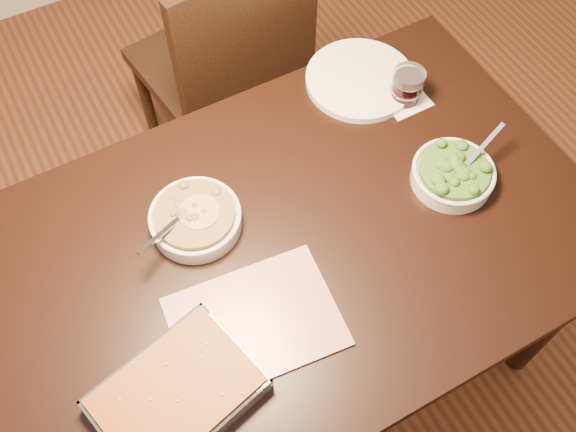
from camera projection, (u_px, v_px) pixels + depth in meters
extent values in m
plane|color=#3F2512|center=(292.00, 351.00, 2.09)|extent=(4.00, 4.00, 0.00)
cube|color=black|center=(294.00, 243.00, 1.46)|extent=(1.40, 0.90, 0.04)
cube|color=black|center=(294.00, 257.00, 1.52)|extent=(1.26, 0.76, 0.08)
cylinder|color=black|center=(554.00, 317.00, 1.77)|extent=(0.07, 0.07, 0.71)
cylinder|color=black|center=(36.00, 299.00, 1.80)|extent=(0.07, 0.07, 0.71)
cylinder|color=black|center=(403.00, 133.00, 2.11)|extent=(0.07, 0.07, 0.71)
cube|color=#9D352D|center=(255.00, 322.00, 1.34)|extent=(0.37, 0.29, 0.01)
cube|color=white|center=(404.00, 99.00, 1.66)|extent=(0.11, 0.11, 0.00)
cylinder|color=silver|center=(196.00, 221.00, 1.45)|extent=(0.21, 0.21, 0.04)
torus|color=silver|center=(195.00, 215.00, 1.43)|extent=(0.21, 0.21, 0.01)
cylinder|color=#34250E|center=(194.00, 214.00, 1.43)|extent=(0.18, 0.18, 0.02)
cube|color=silver|center=(176.00, 232.00, 1.39)|extent=(0.12, 0.07, 0.04)
cylinder|color=maroon|center=(199.00, 212.00, 1.42)|extent=(0.09, 0.09, 0.00)
cylinder|color=silver|center=(452.00, 176.00, 1.51)|extent=(0.19, 0.19, 0.04)
torus|color=silver|center=(454.00, 171.00, 1.50)|extent=(0.20, 0.20, 0.01)
cylinder|color=#234C11|center=(455.00, 170.00, 1.49)|extent=(0.17, 0.17, 0.02)
cube|color=silver|center=(472.00, 151.00, 1.50)|extent=(0.13, 0.05, 0.04)
cube|color=silver|center=(179.00, 398.00, 1.26)|extent=(0.35, 0.29, 0.01)
cube|color=#50270B|center=(177.00, 394.00, 1.23)|extent=(0.33, 0.27, 0.05)
cube|color=silver|center=(144.00, 355.00, 1.28)|extent=(0.29, 0.08, 0.04)
cube|color=silver|center=(236.00, 345.00, 1.29)|extent=(0.06, 0.22, 0.04)
cylinder|color=black|center=(406.00, 89.00, 1.63)|extent=(0.07, 0.07, 0.07)
cylinder|color=silver|center=(409.00, 76.00, 1.59)|extent=(0.08, 0.08, 0.02)
cylinder|color=white|center=(360.00, 80.00, 1.69)|extent=(0.29, 0.29, 0.02)
cube|color=black|center=(217.00, 66.00, 2.11)|extent=(0.51, 0.51, 0.04)
cylinder|color=black|center=(239.00, 59.00, 2.47)|extent=(0.04, 0.04, 0.45)
cylinder|color=black|center=(300.00, 124.00, 2.30)|extent=(0.04, 0.04, 0.45)
cylinder|color=black|center=(148.00, 105.00, 2.34)|extent=(0.04, 0.04, 0.45)
cylinder|color=black|center=(206.00, 178.00, 2.17)|extent=(0.04, 0.04, 0.45)
cube|color=black|center=(248.00, 42.00, 1.80)|extent=(0.46, 0.09, 0.49)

